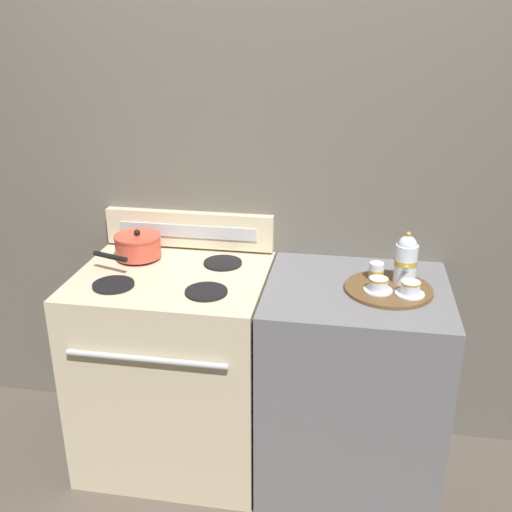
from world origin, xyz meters
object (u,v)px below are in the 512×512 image
(saucepan, at_px, (138,246))
(teapot, at_px, (406,259))
(stove, at_px, (176,367))
(teacup_left, at_px, (378,285))
(serving_tray, at_px, (388,289))
(teacup_right, at_px, (410,288))
(creamer_jug, at_px, (376,271))

(saucepan, distance_m, teapot, 1.15)
(stove, xyz_separation_m, saucepan, (-0.19, 0.14, 0.52))
(saucepan, bearing_deg, teapot, -4.35)
(teapot, bearing_deg, teacup_left, -136.01)
(serving_tray, relative_size, teacup_right, 3.06)
(serving_tray, relative_size, creamer_jug, 4.91)
(teapot, relative_size, teacup_left, 1.90)
(stove, distance_m, creamer_jug, 0.99)
(teacup_right, bearing_deg, serving_tray, 146.57)
(stove, height_order, teacup_left, teacup_left)
(teapot, relative_size, teacup_right, 1.90)
(stove, distance_m, teapot, 1.11)
(teacup_right, bearing_deg, teacup_left, 173.69)
(serving_tray, distance_m, teacup_right, 0.10)
(stove, relative_size, saucepan, 2.93)
(stove, height_order, saucepan, saucepan)
(teacup_right, relative_size, creamer_jug, 1.60)
(stove, relative_size, serving_tray, 2.66)
(stove, relative_size, teacup_right, 8.15)
(teacup_left, distance_m, teacup_right, 0.12)
(saucepan, relative_size, serving_tray, 0.91)
(saucepan, relative_size, teapot, 1.46)
(creamer_jug, bearing_deg, teacup_left, -86.57)
(stove, bearing_deg, creamer_jug, 4.70)
(teacup_right, xyz_separation_m, creamer_jug, (-0.13, 0.13, 0.01))
(teapot, distance_m, teacup_right, 0.14)
(teacup_left, xyz_separation_m, teacup_right, (0.12, -0.01, 0.00))
(saucepan, distance_m, teacup_left, 1.06)
(teapot, distance_m, creamer_jug, 0.13)
(stove, xyz_separation_m, teapot, (0.96, 0.06, 0.57))
(saucepan, bearing_deg, creamer_jug, -4.15)
(stove, bearing_deg, saucepan, 143.06)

